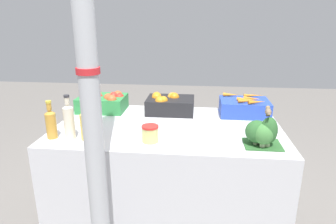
% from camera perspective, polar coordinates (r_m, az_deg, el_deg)
% --- Properties ---
extents(market_table, '(1.58, 0.93, 0.85)m').
position_cam_1_polar(market_table, '(2.31, 0.00, -12.47)').
color(market_table, silver).
rests_on(market_table, ground_plane).
extents(support_pole, '(0.11, 0.11, 2.55)m').
position_cam_1_polar(support_pole, '(1.44, -14.76, 4.70)').
color(support_pole, '#B7BABF').
rests_on(support_pole, ground_plane).
extents(apple_crate, '(0.37, 0.28, 0.16)m').
position_cam_1_polar(apple_crate, '(2.50, -12.11, 1.89)').
color(apple_crate, '#2D8442').
rests_on(apple_crate, market_table).
extents(orange_crate, '(0.37, 0.28, 0.16)m').
position_cam_1_polar(orange_crate, '(2.39, 0.23, 1.54)').
color(orange_crate, black).
rests_on(orange_crate, market_table).
extents(carrot_crate, '(0.37, 0.28, 0.15)m').
position_cam_1_polar(carrot_crate, '(2.41, 14.34, 0.94)').
color(carrot_crate, '#2847B7').
rests_on(carrot_crate, market_table).
extents(broccoli_pile, '(0.22, 0.19, 0.19)m').
position_cam_1_polar(broccoli_pile, '(1.86, 17.45, -3.77)').
color(broccoli_pile, '#2D602D').
rests_on(broccoli_pile, market_table).
extents(juice_bottle_amber, '(0.07, 0.07, 0.24)m').
position_cam_1_polar(juice_bottle_amber, '(2.02, -21.40, -1.94)').
color(juice_bottle_amber, gold).
rests_on(juice_bottle_amber, market_table).
extents(juice_bottle_cloudy, '(0.07, 0.07, 0.28)m').
position_cam_1_polar(juice_bottle_cloudy, '(1.96, -18.34, -1.54)').
color(juice_bottle_cloudy, beige).
rests_on(juice_bottle_cloudy, market_table).
extents(juice_bottle_golden, '(0.06, 0.06, 0.25)m').
position_cam_1_polar(juice_bottle_golden, '(1.93, -15.47, -2.19)').
color(juice_bottle_golden, gold).
rests_on(juice_bottle_golden, market_table).
extents(pickle_jar, '(0.10, 0.10, 0.10)m').
position_cam_1_polar(pickle_jar, '(1.84, -3.42, -4.13)').
color(pickle_jar, '#D1CC75').
rests_on(pickle_jar, market_table).
extents(sparrow_bird, '(0.04, 0.14, 0.05)m').
position_cam_1_polar(sparrow_bird, '(1.82, 18.56, 0.12)').
color(sparrow_bird, '#4C3D2D').
rests_on(sparrow_bird, broccoli_pile).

